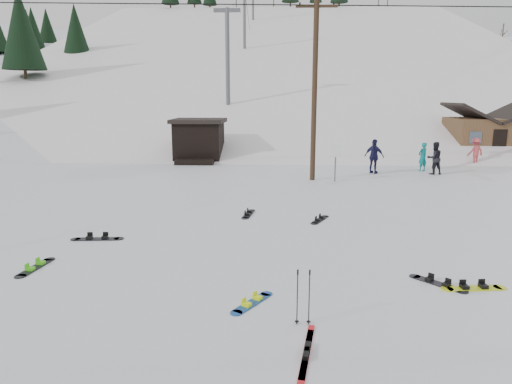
{
  "coord_description": "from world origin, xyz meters",
  "views": [
    {
      "loc": [
        0.19,
        -9.15,
        4.2
      ],
      "look_at": [
        -0.43,
        4.15,
        1.4
      ],
      "focal_mm": 32.0,
      "sensor_mm": 36.0,
      "label": 1
    }
  ],
  "objects_px": {
    "hero_snowboard": "(252,302)",
    "hero_skis": "(306,352)",
    "utility_pole": "(315,86)",
    "cabin": "(486,135)"
  },
  "relations": [
    {
      "from": "hero_snowboard",
      "to": "utility_pole",
      "type": "bearing_deg",
      "value": 23.3
    },
    {
      "from": "hero_snowboard",
      "to": "cabin",
      "type": "bearing_deg",
      "value": 0.29
    },
    {
      "from": "cabin",
      "to": "hero_snowboard",
      "type": "distance_m",
      "value": 28.84
    },
    {
      "from": "cabin",
      "to": "hero_skis",
      "type": "bearing_deg",
      "value": -118.57
    },
    {
      "from": "hero_snowboard",
      "to": "hero_skis",
      "type": "distance_m",
      "value": 2.1
    },
    {
      "from": "utility_pole",
      "to": "hero_snowboard",
      "type": "relative_size",
      "value": 7.78
    },
    {
      "from": "utility_pole",
      "to": "cabin",
      "type": "height_order",
      "value": "utility_pole"
    },
    {
      "from": "hero_snowboard",
      "to": "hero_skis",
      "type": "relative_size",
      "value": 0.61
    },
    {
      "from": "cabin",
      "to": "hero_snowboard",
      "type": "bearing_deg",
      "value": -122.09
    },
    {
      "from": "utility_pole",
      "to": "cabin",
      "type": "distance_m",
      "value": 16.71
    }
  ]
}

